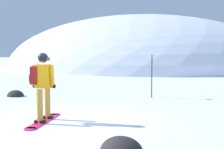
% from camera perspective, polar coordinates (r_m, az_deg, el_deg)
% --- Properties ---
extents(ground_plane, '(300.00, 300.00, 0.00)m').
position_cam_1_polar(ground_plane, '(7.02, -9.90, -9.72)').
color(ground_plane, white).
extents(ridge_peak_main, '(33.60, 30.24, 13.01)m').
position_cam_1_polar(ridge_peak_main, '(36.37, 5.26, 1.39)').
color(ridge_peak_main, silver).
rests_on(ridge_peak_main, ground).
extents(ridge_peak_far, '(20.84, 18.75, 10.01)m').
position_cam_1_polar(ridge_peak_far, '(59.01, -6.60, 2.38)').
color(ridge_peak_far, silver).
rests_on(ridge_peak_far, ground).
extents(snowboarder_main, '(0.79, 1.75, 1.71)m').
position_cam_1_polar(snowboarder_main, '(7.16, -14.00, -2.04)').
color(snowboarder_main, '#D11E5B').
rests_on(snowboarder_main, ground).
extents(piste_marker_near, '(0.20, 0.20, 1.71)m').
position_cam_1_polar(piste_marker_near, '(10.95, 8.10, 0.43)').
color(piste_marker_near, black).
rests_on(piste_marker_near, ground).
extents(rock_dark, '(0.71, 0.60, 0.50)m').
position_cam_1_polar(rock_dark, '(11.94, -19.01, -4.19)').
color(rock_dark, '#282628').
rests_on(rock_dark, ground).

